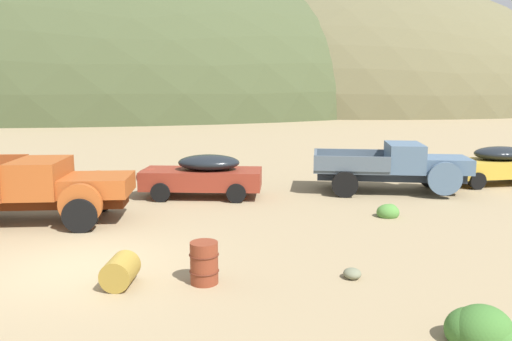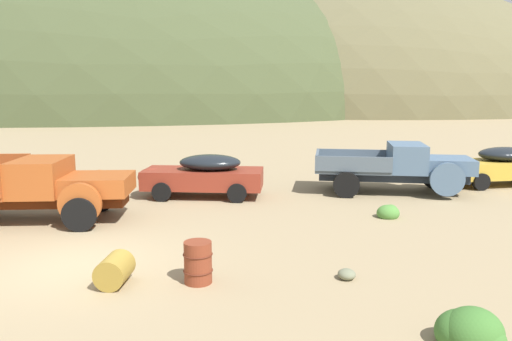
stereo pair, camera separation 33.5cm
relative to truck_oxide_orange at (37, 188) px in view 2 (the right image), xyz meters
The scene contains 12 objects.
ground_plane 4.60m from the truck_oxide_orange, 59.94° to the right, with size 300.00×300.00×0.00m, color #998460.
hill_far_right 69.31m from the truck_oxide_orange, 104.70° to the left, with size 102.72×62.46×50.00m, color #424C2D.
hill_center 81.93m from the truck_oxide_orange, 69.07° to the left, with size 80.44×62.89×45.44m, color brown.
truck_oxide_orange is the anchor object (origin of this frame).
car_rust_red 5.63m from the truck_oxide_orange, 33.87° to the left, with size 4.73×2.36×1.57m.
truck_chalk_blue 12.79m from the truck_oxide_orange, 15.36° to the left, with size 6.06×3.32×1.89m.
car_faded_yellow 17.32m from the truck_oxide_orange, 15.63° to the left, with size 4.77×2.34×1.57m.
oil_drum_foreground 7.20m from the truck_oxide_orange, 44.89° to the right, with size 0.61×0.61×0.87m.
oil_drum_tipped 6.15m from the truck_oxide_orange, 56.24° to the right, with size 0.71×0.90×0.62m.
bush_front_right 12.33m from the truck_oxide_orange, 39.77° to the right, with size 1.02×0.92×0.81m.
bush_lone_scrub 10.70m from the truck_oxide_orange, ahead, with size 0.70×0.63×0.51m.
rock_small 9.66m from the truck_oxide_orange, 31.65° to the right, with size 0.38×0.40×0.23m, color #6E7257.
Camera 2 is at (3.48, -10.93, 3.97)m, focal length 34.79 mm.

